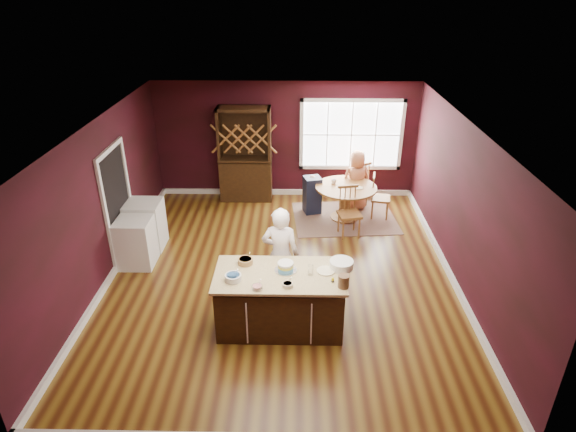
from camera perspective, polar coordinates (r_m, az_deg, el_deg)
The scene contains 28 objects.
room_shell at distance 7.98m, azimuth -0.85°, elevation 1.29°, with size 7.00×7.00×7.00m.
window at distance 11.23m, azimuth 7.51°, elevation 9.52°, with size 2.36×0.10×1.66m, color white, non-canonical shape.
doorway at distance 9.24m, azimuth -19.44°, elevation 1.14°, with size 0.08×1.26×2.13m, color white, non-canonical shape.
kitchen_island at distance 7.25m, azimuth -0.94°, elevation -10.04°, with size 1.90×0.99×0.92m.
dining_table at distance 10.38m, azimuth 6.84°, elevation 2.39°, with size 1.31×1.31×0.75m.
baker at distance 7.62m, azimuth -0.89°, elevation -4.61°, with size 0.60×0.39×1.63m, color white.
layer_cake at distance 7.01m, azimuth -0.29°, elevation -6.01°, with size 0.33×0.33×0.13m, color white, non-canonical shape.
bowl_blue at distance 6.86m, azimuth -6.51°, elevation -7.25°, with size 0.24×0.24×0.09m, color silver.
bowl_yellow at distance 7.21m, azimuth -5.08°, elevation -5.34°, with size 0.23×0.23×0.08m, color brown.
bowl_pink at distance 6.66m, azimuth -3.67°, elevation -8.44°, with size 0.15×0.15×0.06m, color white.
bowl_olive at distance 6.70m, azimuth -0.05°, elevation -8.15°, with size 0.15×0.15×0.06m, color beige.
drinking_glass at distance 6.92m, azimuth 2.70°, elevation -6.39°, with size 0.08×0.08×0.16m, color silver.
dinner_plate at distance 7.04m, azimuth 4.50°, elevation -6.50°, with size 0.27×0.27×0.02m, color beige.
white_tub at distance 7.12m, azimuth 6.35°, elevation -5.72°, with size 0.35×0.35×0.12m, color white.
stoneware_crock at distance 6.70m, azimuth 6.60°, elevation -7.69°, with size 0.16×0.16×0.19m, color #46361D.
toy_figurine at distance 6.81m, azimuth 5.32°, elevation -7.54°, with size 0.04×0.04×0.07m, color yellow, non-canonical shape.
rug at distance 10.61m, azimuth 6.69°, elevation -0.21°, with size 2.18×1.69×0.01m, color brown.
chair_east at distance 10.58m, azimuth 10.94°, elevation 2.31°, with size 0.42×0.40×0.99m, color #99603C, non-canonical shape.
chair_south at distance 9.70m, azimuth 7.31°, elevation 0.45°, with size 0.44×0.42×1.04m, color olive, non-canonical shape.
chair_north at distance 11.05m, azimuth 8.13°, elevation 3.92°, with size 0.46×0.44×1.09m, color brown, non-canonical shape.
seated_woman at distance 10.83m, azimuth 8.10°, elevation 4.22°, with size 0.67×0.43×1.36m, color #CB7B53.
high_chair at distance 10.64m, azimuth 2.88°, elevation 2.59°, with size 0.35×0.35×0.87m, color #1A2031, non-canonical shape.
toddler at distance 10.55m, azimuth 2.69°, elevation 4.59°, with size 0.18×0.14×0.26m, color #8CA5BF, non-canonical shape.
table_plate at distance 10.25m, azimuth 8.36°, elevation 3.32°, with size 0.19×0.19×0.01m, color beige.
table_cup at distance 10.42m, azimuth 5.45°, elevation 4.12°, with size 0.12×0.12×0.09m, color white.
hutch at distance 11.12m, azimuth -5.09°, elevation 7.25°, with size 1.19×0.50×2.18m, color black.
washer at distance 9.12m, azimuth -17.59°, elevation -3.00°, with size 0.62×0.60×0.90m, color white.
dryer at distance 9.64m, azimuth -16.51°, elevation -1.01°, with size 0.65×0.63×0.94m, color silver.
Camera 1 is at (0.26, -7.20, 4.78)m, focal length 30.00 mm.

